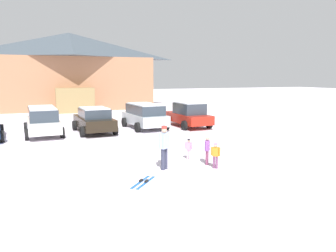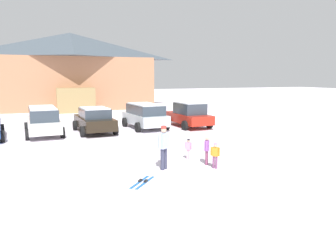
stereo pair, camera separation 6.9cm
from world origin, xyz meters
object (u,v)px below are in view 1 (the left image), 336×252
at_px(parked_white_suv, 43,120).
at_px(parked_silver_wagon, 145,115).
at_px(skier_child_in_orange_jacket, 216,154).
at_px(pair_of_skis, 143,182).
at_px(parked_black_sedan, 94,120).
at_px(skier_child_in_purple_jacket, 207,148).
at_px(skier_adult_in_blue_parka, 164,145).
at_px(parked_red_sedan, 188,115).
at_px(skier_child_in_pink_snowsuit, 189,148).
at_px(ski_lodge, 70,70).

bearing_deg(parked_white_suv, parked_silver_wagon, 0.91).
relative_size(skier_child_in_orange_jacket, pair_of_skis, 0.80).
bearing_deg(parked_black_sedan, parked_silver_wagon, 6.39).
distance_m(parked_white_suv, skier_child_in_purple_jacket, 11.29).
distance_m(parked_black_sedan, skier_child_in_purple_jacket, 9.79).
height_order(skier_adult_in_blue_parka, skier_child_in_purple_jacket, skier_adult_in_blue_parka).
relative_size(parked_white_suv, skier_child_in_purple_jacket, 4.11).
distance_m(parked_red_sedan, skier_child_in_purple_jacket, 10.01).
height_order(parked_red_sedan, pair_of_skis, parked_red_sedan).
relative_size(parked_red_sedan, pair_of_skis, 3.49).
bearing_deg(skier_adult_in_blue_parka, skier_child_in_pink_snowsuit, 33.34).
distance_m(parked_black_sedan, pair_of_skis, 10.58).
bearing_deg(parked_black_sedan, skier_child_in_pink_snowsuit, -73.24).
relative_size(parked_black_sedan, skier_adult_in_blue_parka, 2.67).
bearing_deg(skier_adult_in_blue_parka, pair_of_skis, -135.79).
height_order(parked_red_sedan, skier_child_in_pink_snowsuit, parked_red_sedan).
bearing_deg(skier_child_in_orange_jacket, parked_black_sedan, 106.10).
distance_m(parked_red_sedan, skier_adult_in_blue_parka, 10.82).
relative_size(skier_adult_in_blue_parka, skier_child_in_purple_jacket, 1.43).
bearing_deg(parked_white_suv, skier_child_in_purple_jacket, -58.72).
bearing_deg(parked_red_sedan, skier_child_in_orange_jacket, -110.13).
relative_size(parked_black_sedan, parked_red_sedan, 1.03).
bearing_deg(parked_silver_wagon, parked_black_sedan, -173.61).
distance_m(parked_white_suv, skier_child_in_orange_jacket, 11.84).
xyz_separation_m(parked_black_sedan, parked_silver_wagon, (3.45, 0.39, 0.10)).
bearing_deg(skier_child_in_purple_jacket, parked_silver_wagon, 86.51).
bearing_deg(parked_white_suv, parked_red_sedan, -1.97).
bearing_deg(parked_red_sedan, parked_white_suv, 178.03).
height_order(ski_lodge, skier_adult_in_blue_parka, ski_lodge).
relative_size(parked_black_sedan, skier_child_in_purple_jacket, 3.82).
xyz_separation_m(ski_lodge, pair_of_skis, (-0.73, -28.37, -4.18)).
bearing_deg(parked_red_sedan, pair_of_skis, -122.60).
height_order(ski_lodge, parked_white_suv, ski_lodge).
relative_size(parked_white_suv, parked_red_sedan, 1.10).
bearing_deg(parked_silver_wagon, parked_white_suv, -179.09).
bearing_deg(pair_of_skis, skier_child_in_purple_jacket, 21.24).
bearing_deg(pair_of_skis, skier_adult_in_blue_parka, 44.21).
bearing_deg(skier_child_in_purple_jacket, ski_lodge, 94.90).
relative_size(skier_child_in_pink_snowsuit, pair_of_skis, 0.72).
xyz_separation_m(skier_child_in_purple_jacket, pair_of_skis, (-3.06, -1.19, -0.64)).
bearing_deg(skier_adult_in_blue_parka, ski_lodge, 91.04).
distance_m(skier_adult_in_blue_parka, skier_child_in_purple_jacket, 1.86).
distance_m(ski_lodge, parked_white_suv, 18.19).
xyz_separation_m(parked_black_sedan, pair_of_skis, (-0.20, -10.55, -0.79)).
bearing_deg(ski_lodge, parked_black_sedan, -91.70).
bearing_deg(skier_child_in_orange_jacket, parked_white_suv, 119.81).
height_order(parked_black_sedan, skier_child_in_purple_jacket, parked_black_sedan).
bearing_deg(parked_white_suv, pair_of_skis, -75.49).
xyz_separation_m(parked_red_sedan, skier_child_in_pink_snowsuit, (-4.00, -8.33, -0.36)).
distance_m(parked_black_sedan, skier_child_in_orange_jacket, 10.39).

